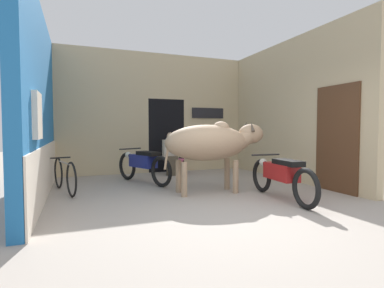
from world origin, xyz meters
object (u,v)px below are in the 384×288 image
bicycle (64,175)px  plastic_stool (179,166)px  cow (212,143)px  motorcycle_near (281,175)px  shopkeeper_seated (171,153)px  motorcycle_far (143,164)px

bicycle → plastic_stool: bearing=27.9°
bicycle → cow: bearing=-21.5°
motorcycle_near → cow: bearing=132.4°
bicycle → plastic_stool: size_ratio=3.99×
motorcycle_near → bicycle: motorcycle_near is taller
bicycle → motorcycle_near: bearing=-29.6°
shopkeeper_seated → plastic_stool: shopkeeper_seated is taller
motorcycle_near → shopkeeper_seated: (-0.96, 3.38, 0.16)m
plastic_stool → motorcycle_far: bearing=-138.2°
motorcycle_far → bicycle: 1.68m
plastic_stool → shopkeeper_seated: bearing=-152.1°
cow → plastic_stool: cow is taller
motorcycle_near → plastic_stool: motorcycle_near is taller
cow → plastic_stool: (0.20, 2.56, -0.75)m
motorcycle_near → motorcycle_far: (-1.91, 2.43, 0.01)m
motorcycle_far → cow: bearing=-54.8°
cow → motorcycle_far: cow is taller
cow → motorcycle_near: size_ratio=1.04×
motorcycle_near → shopkeeper_seated: 3.52m
bicycle → plastic_stool: bicycle is taller
motorcycle_near → bicycle: 4.07m
bicycle → plastic_stool: 3.23m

